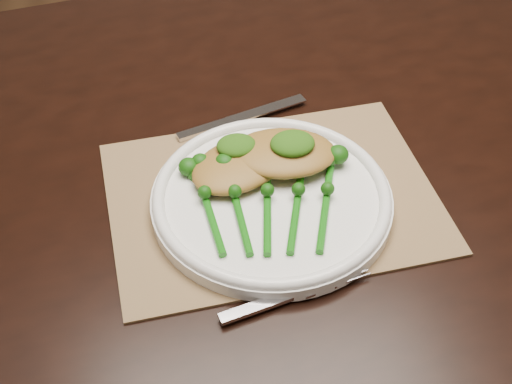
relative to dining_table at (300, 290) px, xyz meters
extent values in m
cube|color=black|center=(0.00, 0.00, 0.35)|extent=(1.71, 1.12, 0.04)
cube|color=olive|center=(-0.08, -0.13, 0.37)|extent=(0.41, 0.31, 0.00)
cylinder|color=white|center=(-0.09, -0.15, 0.39)|extent=(0.29, 0.29, 0.02)
torus|color=white|center=(-0.09, -0.15, 0.40)|extent=(0.29, 0.29, 0.02)
cube|color=silver|center=(-0.15, 0.01, 0.38)|extent=(0.08, 0.03, 0.01)
cube|color=silver|center=(-0.06, 0.04, 0.38)|extent=(0.12, 0.05, 0.00)
cube|color=silver|center=(-0.13, -0.29, 0.38)|extent=(0.10, 0.03, 0.01)
ellipsoid|color=olive|center=(-0.12, -0.10, 0.41)|extent=(0.16, 0.14, 0.03)
ellipsoid|color=olive|center=(-0.06, -0.09, 0.41)|extent=(0.15, 0.11, 0.03)
ellipsoid|color=#194109|center=(-0.12, -0.08, 0.42)|extent=(0.05, 0.04, 0.02)
ellipsoid|color=#194109|center=(-0.05, -0.10, 0.43)|extent=(0.06, 0.05, 0.02)
camera|label=1|loc=(-0.22, -0.74, 1.00)|focal=50.00mm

